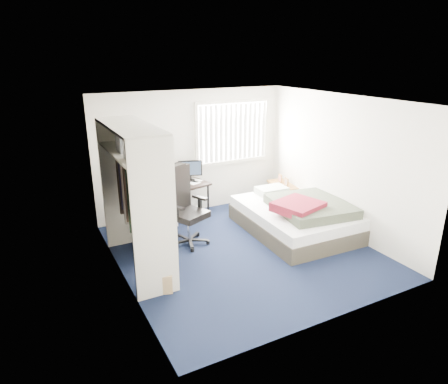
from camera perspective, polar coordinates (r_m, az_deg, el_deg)
The scene contains 10 objects.
ground at distance 6.83m, azimuth 2.81°, elevation -8.35°, with size 4.20×4.20×0.00m, color black.
room_shell at distance 6.28m, azimuth 3.03°, elevation 3.97°, with size 4.20×4.20×4.20m.
window_assembly at distance 8.42m, azimuth 1.27°, elevation 8.55°, with size 1.72×0.09×1.32m.
closet at distance 5.94m, azimuth -12.39°, elevation 1.04°, with size 0.64×1.84×2.22m.
desk at distance 7.77m, azimuth -7.63°, elevation 1.05°, with size 1.58×0.99×1.19m.
office_chair at distance 6.93m, azimuth -5.60°, elevation -3.14°, with size 0.86×0.86×1.39m.
footstool at distance 7.84m, azimuth -6.47°, elevation -3.04°, with size 0.39×0.35×0.26m.
nightstand at distance 8.60m, azimuth 8.33°, elevation 0.74°, with size 0.49×0.81×0.71m.
bed at distance 7.53m, azimuth 10.31°, elevation -3.42°, with size 1.72×2.25×0.72m.
pine_box at distance 5.79m, azimuth -9.27°, elevation -12.49°, with size 0.36×0.27×0.27m, color #A17650.
Camera 1 is at (-3.09, -5.21, 3.16)m, focal length 32.00 mm.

